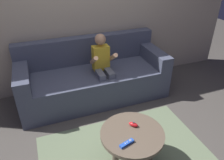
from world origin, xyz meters
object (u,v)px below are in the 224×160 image
Objects in this scene: couch at (93,78)px; nunchuk_red at (133,124)px; person_seated_on_couch at (103,66)px; coffee_table at (132,138)px; game_remote_blue_near_edge at (127,143)px.

couch is 20.95× the size of nunchuk_red.
nunchuk_red is at bearing -93.19° from person_seated_on_couch.
couch is at bearing 89.67° from coffee_table.
person_seated_on_couch is at bearing 84.80° from coffee_table.
game_remote_blue_near_edge is (-0.11, -0.12, 0.08)m from coffee_table.
coffee_table is (-0.01, -1.32, 0.06)m from couch.
person_seated_on_couch is 1.61× the size of coffee_table.
person_seated_on_couch is at bearing -60.90° from couch.
couch is 14.01× the size of game_remote_blue_near_edge.
game_remote_blue_near_edge is at bearing -99.46° from person_seated_on_couch.
person_seated_on_couch is 1.29m from game_remote_blue_near_edge.
nunchuk_red reaches higher than game_remote_blue_near_edge.
person_seated_on_couch is at bearing 86.81° from nunchuk_red.
nunchuk_red is at bearing 56.97° from coffee_table.
nunchuk_red is (0.04, 0.07, 0.09)m from coffee_table.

